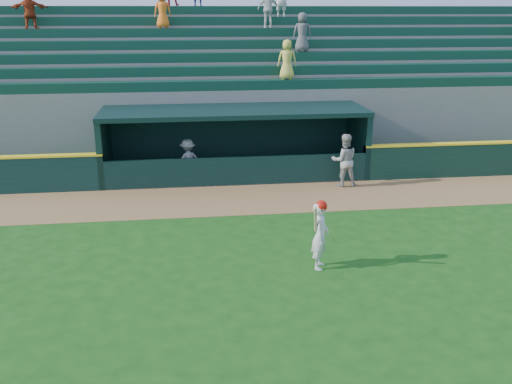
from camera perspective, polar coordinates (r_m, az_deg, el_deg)
The scene contains 7 objects.
ground at distance 13.79m, azimuth 0.85°, elevation -7.18°, with size 120.00×120.00×0.00m, color #184812.
warning_track at distance 18.31m, azimuth -1.31°, elevation -0.73°, with size 40.00×3.00×0.01m, color olive.
dugout_player_front at distance 19.70m, azimuth 8.82°, elevation 3.16°, with size 0.89×0.69×1.83m, color #9D9D98.
dugout_player_inside at distance 20.17m, azimuth -6.82°, elevation 3.13°, with size 0.98×0.56×1.52m, color gray.
dugout at distance 20.94m, azimuth -2.24°, elevation 5.47°, with size 9.40×2.80×2.46m.
stands at distance 25.24m, azimuth -3.30°, elevation 9.98°, with size 34.50×6.30×7.61m.
batter_at_plate at distance 13.36m, azimuth 6.45°, elevation -4.20°, with size 0.56×0.82×1.68m.
Camera 1 is at (-1.79, -12.37, 5.82)m, focal length 40.00 mm.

